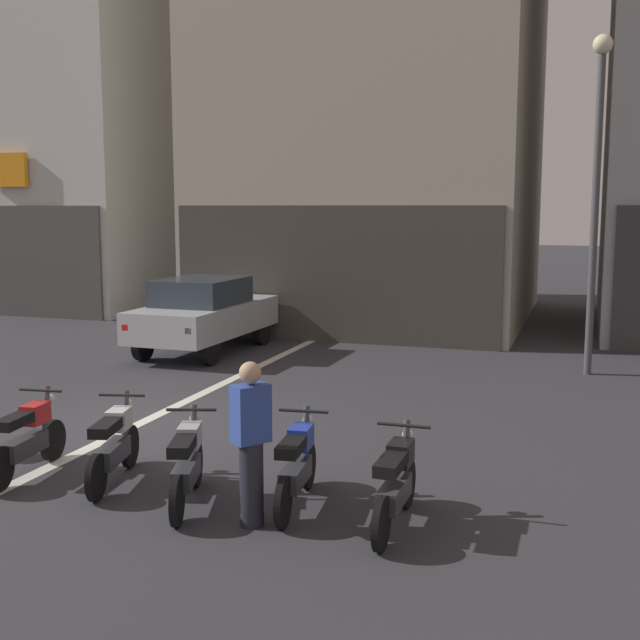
# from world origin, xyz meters

# --- Properties ---
(ground_plane) EXTENTS (120.00, 120.00, 0.00)m
(ground_plane) POSITION_xyz_m (0.00, 0.00, 0.00)
(ground_plane) COLOR #333338
(lane_centre_line) EXTENTS (0.20, 18.00, 0.01)m
(lane_centre_line) POSITION_xyz_m (0.00, 6.00, 0.00)
(lane_centre_line) COLOR silver
(lane_centre_line) RESTS_ON ground
(car_silver_crossing_near) EXTENTS (1.83, 4.13, 1.64)m
(car_silver_crossing_near) POSITION_xyz_m (-1.73, 5.77, 0.89)
(car_silver_crossing_near) COLOR black
(car_silver_crossing_near) RESTS_ON ground
(street_lamp) EXTENTS (0.36, 0.36, 6.25)m
(street_lamp) POSITION_xyz_m (6.24, 6.01, 3.84)
(street_lamp) COLOR #47474C
(street_lamp) RESTS_ON ground
(motorcycle_red_row_leftmost) EXTENTS (0.55, 1.67, 0.98)m
(motorcycle_red_row_leftmost) POSITION_xyz_m (-0.05, -2.20, 0.46)
(motorcycle_red_row_leftmost) COLOR black
(motorcycle_red_row_leftmost) RESTS_ON ground
(motorcycle_white_row_left_mid) EXTENTS (0.59, 1.64, 0.98)m
(motorcycle_white_row_left_mid) POSITION_xyz_m (1.07, -2.11, 0.46)
(motorcycle_white_row_left_mid) COLOR black
(motorcycle_white_row_left_mid) RESTS_ON ground
(motorcycle_silver_row_centre) EXTENTS (0.66, 1.61, 0.98)m
(motorcycle_silver_row_centre) POSITION_xyz_m (2.19, -2.46, 0.46)
(motorcycle_silver_row_centre) COLOR black
(motorcycle_silver_row_centre) RESTS_ON ground
(motorcycle_blue_row_right_mid) EXTENTS (0.55, 1.67, 0.98)m
(motorcycle_blue_row_right_mid) POSITION_xyz_m (3.32, -2.13, 0.46)
(motorcycle_blue_row_right_mid) COLOR black
(motorcycle_blue_row_right_mid) RESTS_ON ground
(motorcycle_black_row_rightmost) EXTENTS (0.55, 1.67, 0.98)m
(motorcycle_black_row_rightmost) POSITION_xyz_m (4.45, -2.35, 0.46)
(motorcycle_black_row_rightmost) COLOR black
(motorcycle_black_row_rightmost) RESTS_ON ground
(person_by_motorcycles) EXTENTS (0.39, 0.42, 1.67)m
(person_by_motorcycles) POSITION_xyz_m (3.08, -2.77, 0.86)
(person_by_motorcycles) COLOR #23232D
(person_by_motorcycles) RESTS_ON ground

